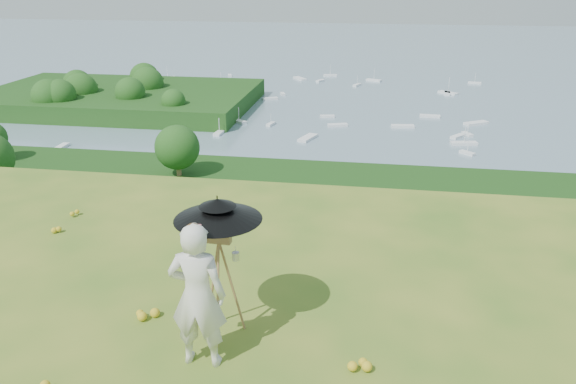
# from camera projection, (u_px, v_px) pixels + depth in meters

# --- Properties ---
(forest_slope) EXTENTS (140.00, 56.00, 22.00)m
(forest_slope) POSITION_uv_depth(u_px,v_px,m) (333.00, 381.00, 49.18)
(forest_slope) COLOR #153B10
(forest_slope) RESTS_ON bay_water
(shoreline_tier) EXTENTS (170.00, 28.00, 8.00)m
(shoreline_tier) POSITION_uv_depth(u_px,v_px,m) (352.00, 247.00, 88.50)
(shoreline_tier) COLOR slate
(shoreline_tier) RESTS_ON bay_water
(bay_water) EXTENTS (700.00, 700.00, 0.00)m
(bay_water) POSITION_uv_depth(u_px,v_px,m) (372.00, 68.00, 239.39)
(bay_water) COLOR #728EA3
(bay_water) RESTS_ON ground
(peninsula) EXTENTS (90.00, 60.00, 12.00)m
(peninsula) POSITION_uv_depth(u_px,v_px,m) (119.00, 90.00, 170.37)
(peninsula) COLOR #153B10
(peninsula) RESTS_ON bay_water
(slope_trees) EXTENTS (110.00, 50.00, 6.00)m
(slope_trees) POSITION_uv_depth(u_px,v_px,m) (338.00, 238.00, 44.05)
(slope_trees) COLOR #214A16
(slope_trees) RESTS_ON forest_slope
(harbor_town) EXTENTS (110.00, 22.00, 5.00)m
(harbor_town) POSITION_uv_depth(u_px,v_px,m) (354.00, 209.00, 86.12)
(harbor_town) COLOR silver
(harbor_town) RESTS_ON shoreline_tier
(moored_boats) EXTENTS (140.00, 140.00, 0.70)m
(moored_boats) POSITION_uv_depth(u_px,v_px,m) (326.00, 108.00, 168.49)
(moored_boats) COLOR white
(moored_boats) RESTS_ON bay_water
(wildflowers) EXTENTS (10.00, 10.50, 0.12)m
(wildflowers) POSITION_uv_depth(u_px,v_px,m) (158.00, 375.00, 6.60)
(wildflowers) COLOR gold
(wildflowers) RESTS_ON ground
(painter) EXTENTS (0.70, 0.47, 1.87)m
(painter) POSITION_uv_depth(u_px,v_px,m) (198.00, 296.00, 6.58)
(painter) COLOR white
(painter) RESTS_ON ground
(field_easel) EXTENTS (0.66, 0.66, 1.67)m
(field_easel) POSITION_uv_depth(u_px,v_px,m) (220.00, 278.00, 7.15)
(field_easel) COLOR #9D6C41
(field_easel) RESTS_ON ground
(sun_umbrella) EXTENTS (1.22, 1.22, 0.58)m
(sun_umbrella) POSITION_uv_depth(u_px,v_px,m) (218.00, 218.00, 6.87)
(sun_umbrella) COLOR black
(sun_umbrella) RESTS_ON field_easel
(painter_cap) EXTENTS (0.20, 0.23, 0.10)m
(painter_cap) POSITION_uv_depth(u_px,v_px,m) (193.00, 228.00, 6.25)
(painter_cap) COLOR #C96E71
(painter_cap) RESTS_ON painter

